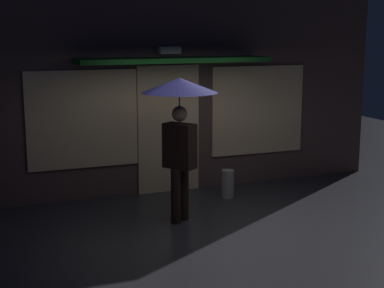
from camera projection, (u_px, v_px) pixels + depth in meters
name	position (u px, v px, depth m)	size (l,w,h in m)	color
ground_plane	(219.00, 230.00, 8.20)	(18.00, 18.00, 0.00)	#2D2D33
building_facade	(165.00, 79.00, 9.96)	(8.07, 1.00, 3.94)	brown
person_with_umbrella	(180.00, 109.00, 8.26)	(1.09, 1.09, 2.11)	black
sidewalk_bollard	(228.00, 184.00, 9.76)	(0.21, 0.21, 0.47)	#9E998E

